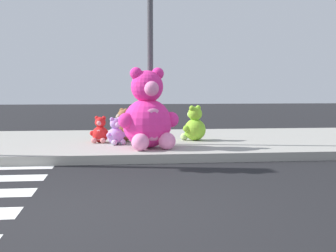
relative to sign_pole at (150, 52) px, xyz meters
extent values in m
plane|color=black|center=(-1.00, -4.40, -1.85)|extent=(60.00, 60.00, 0.00)
cube|color=#9E9B93|center=(-1.00, 0.80, -1.77)|extent=(28.00, 4.40, 0.15)
cylinder|color=#4C4C51|center=(0.00, 0.00, -0.10)|extent=(0.11, 0.11, 3.20)
sphere|color=#F22D93|center=(-0.10, -0.55, -1.27)|extent=(0.86, 0.86, 0.86)
ellipsoid|color=pink|center=(-0.03, -0.85, -1.27)|extent=(0.50, 0.29, 0.56)
sphere|color=#F22D93|center=(-0.10, -0.55, -0.63)|extent=(0.56, 0.56, 0.56)
sphere|color=pink|center=(-0.04, -0.78, -0.66)|extent=(0.26, 0.26, 0.26)
sphere|color=#F22D93|center=(0.09, -0.50, -0.40)|extent=(0.21, 0.21, 0.21)
sphere|color=#F22D93|center=(0.32, -0.56, -1.20)|extent=(0.27, 0.27, 0.27)
sphere|color=pink|center=(0.22, -0.85, -1.55)|extent=(0.30, 0.30, 0.30)
sphere|color=#F22D93|center=(-0.29, -0.59, -0.40)|extent=(0.21, 0.21, 0.21)
sphere|color=#F22D93|center=(-0.47, -0.75, -1.20)|extent=(0.27, 0.27, 0.27)
sphere|color=pink|center=(-0.24, -0.96, -1.55)|extent=(0.30, 0.30, 0.30)
sphere|color=olive|center=(-0.48, 0.52, -1.50)|extent=(0.40, 0.40, 0.40)
ellipsoid|color=tan|center=(-0.61, 0.46, -1.50)|extent=(0.17, 0.24, 0.26)
sphere|color=olive|center=(-0.48, 0.52, -1.20)|extent=(0.26, 0.26, 0.26)
sphere|color=tan|center=(-0.58, 0.47, -1.22)|extent=(0.12, 0.12, 0.12)
sphere|color=olive|center=(-0.44, 0.43, -1.10)|extent=(0.10, 0.10, 0.10)
sphere|color=olive|center=(-0.45, 0.32, -1.47)|extent=(0.12, 0.12, 0.12)
sphere|color=tan|center=(-0.59, 0.35, -1.63)|extent=(0.14, 0.14, 0.14)
sphere|color=olive|center=(-0.52, 0.60, -1.10)|extent=(0.10, 0.10, 0.10)
sphere|color=olive|center=(-0.60, 0.67, -1.47)|extent=(0.12, 0.12, 0.12)
sphere|color=tan|center=(-0.68, 0.55, -1.63)|extent=(0.14, 0.14, 0.14)
sphere|color=#8CD133|center=(0.93, 0.49, -1.48)|extent=(0.43, 0.43, 0.43)
ellipsoid|color=#B8DE87|center=(0.83, 0.61, -1.48)|extent=(0.24, 0.23, 0.28)
sphere|color=#8CD133|center=(0.93, 0.49, -1.16)|extent=(0.28, 0.28, 0.28)
sphere|color=#B8DE87|center=(0.85, 0.58, -1.18)|extent=(0.13, 0.13, 0.13)
sphere|color=#8CD133|center=(0.85, 0.42, -1.05)|extent=(0.11, 0.11, 0.11)
sphere|color=#8CD133|center=(0.74, 0.40, -1.45)|extent=(0.13, 0.13, 0.13)
sphere|color=#B8DE87|center=(0.72, 0.55, -1.62)|extent=(0.15, 0.15, 0.15)
sphere|color=#8CD133|center=(1.00, 0.55, -1.05)|extent=(0.11, 0.11, 0.11)
sphere|color=#8CD133|center=(1.05, 0.66, -1.45)|extent=(0.13, 0.13, 0.13)
sphere|color=#B8DE87|center=(0.90, 0.70, -1.62)|extent=(0.15, 0.15, 0.15)
sphere|color=#B28CD8|center=(-0.65, 0.01, -1.54)|extent=(0.31, 0.31, 0.31)
ellipsoid|color=silver|center=(-0.60, -0.10, -1.54)|extent=(0.18, 0.13, 0.20)
sphere|color=#B28CD8|center=(-0.65, 0.01, -1.31)|extent=(0.20, 0.20, 0.20)
sphere|color=silver|center=(-0.61, -0.07, -1.32)|extent=(0.09, 0.09, 0.09)
sphere|color=#B28CD8|center=(-0.58, 0.04, -1.23)|extent=(0.08, 0.08, 0.08)
sphere|color=#B28CD8|center=(-0.50, 0.03, -1.52)|extent=(0.10, 0.10, 0.10)
sphere|color=silver|center=(-0.52, -0.08, -1.64)|extent=(0.11, 0.11, 0.11)
sphere|color=#B28CD8|center=(-0.71, -0.02, -1.23)|extent=(0.08, 0.08, 0.08)
sphere|color=#B28CD8|center=(-0.77, -0.09, -1.52)|extent=(0.10, 0.10, 0.10)
sphere|color=silver|center=(-0.67, -0.15, -1.64)|extent=(0.11, 0.11, 0.11)
sphere|color=red|center=(-0.93, 0.34, -1.54)|extent=(0.31, 0.31, 0.31)
ellipsoid|color=#DB7B7B|center=(-0.96, 0.23, -1.54)|extent=(0.18, 0.11, 0.20)
sphere|color=red|center=(-0.93, 0.34, -1.31)|extent=(0.21, 0.21, 0.21)
sphere|color=#DB7B7B|center=(-0.96, 0.26, -1.32)|extent=(0.09, 0.09, 0.09)
sphere|color=red|center=(-0.87, 0.32, -1.22)|extent=(0.08, 0.08, 0.08)
sphere|color=red|center=(-0.80, 0.26, -1.52)|extent=(0.10, 0.10, 0.10)
sphere|color=#DB7B7B|center=(-0.89, 0.19, -1.64)|extent=(0.11, 0.11, 0.11)
sphere|color=red|center=(-1.00, 0.36, -1.22)|extent=(0.08, 0.08, 0.08)
sphere|color=red|center=(-1.09, 0.34, -1.52)|extent=(0.10, 0.10, 0.10)
sphere|color=#DB7B7B|center=(-1.05, 0.23, -1.64)|extent=(0.11, 0.11, 0.11)
camera|label=1|loc=(-0.69, -8.74, -0.64)|focal=50.45mm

